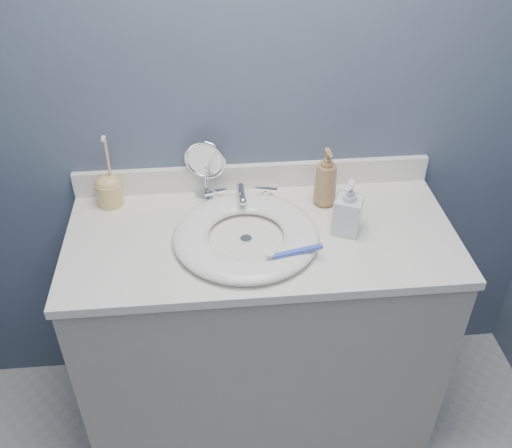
{
  "coord_description": "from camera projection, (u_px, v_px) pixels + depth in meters",
  "views": [
    {
      "loc": [
        -0.15,
        -0.42,
        1.98
      ],
      "look_at": [
        -0.02,
        0.94,
        0.94
      ],
      "focal_mm": 40.0,
      "sensor_mm": 36.0,
      "label": 1
    }
  ],
  "objects": [
    {
      "name": "basin",
      "position": [
        246.0,
        235.0,
        1.74
      ],
      "size": [
        0.45,
        0.45,
        0.04
      ],
      "primitive_type": null,
      "color": "white",
      "rests_on": "countertop"
    },
    {
      "name": "back_wall",
      "position": [
        253.0,
        101.0,
        1.81
      ],
      "size": [
        2.2,
        0.02,
        2.4
      ],
      "primitive_type": "cube",
      "color": "slate",
      "rests_on": "ground"
    },
    {
      "name": "backsplash",
      "position": [
        254.0,
        176.0,
        1.97
      ],
      "size": [
        1.22,
        0.02,
        0.09
      ],
      "primitive_type": "cube",
      "color": "white",
      "rests_on": "countertop"
    },
    {
      "name": "soap_bottle_clear",
      "position": [
        348.0,
        207.0,
        1.74
      ],
      "size": [
        0.11,
        0.11,
        0.18
      ],
      "primitive_type": "imported",
      "rotation": [
        0.0,
        0.0,
        -0.42
      ],
      "color": "silver",
      "rests_on": "countertop"
    },
    {
      "name": "faucet",
      "position": [
        241.0,
        197.0,
        1.9
      ],
      "size": [
        0.25,
        0.13,
        0.07
      ],
      "color": "silver",
      "rests_on": "countertop"
    },
    {
      "name": "makeup_mirror",
      "position": [
        205.0,
        166.0,
        1.88
      ],
      "size": [
        0.14,
        0.08,
        0.21
      ],
      "rotation": [
        0.0,
        0.0,
        -0.29
      ],
      "color": "silver",
      "rests_on": "countertop"
    },
    {
      "name": "countertop",
      "position": [
        261.0,
        237.0,
        1.79
      ],
      "size": [
        1.22,
        0.57,
        0.03
      ],
      "primitive_type": "cube",
      "color": "white",
      "rests_on": "vanity_cabinet"
    },
    {
      "name": "toothbrush_holder",
      "position": [
        109.0,
        189.0,
        1.88
      ],
      "size": [
        0.09,
        0.09,
        0.25
      ],
      "rotation": [
        0.0,
        0.0,
        0.35
      ],
      "color": "#E0C170",
      "rests_on": "countertop"
    },
    {
      "name": "toothbrush_lying",
      "position": [
        295.0,
        252.0,
        1.64
      ],
      "size": [
        0.17,
        0.05,
        0.02
      ],
      "rotation": [
        0.0,
        0.0,
        0.23
      ],
      "color": "blue",
      "rests_on": "basin"
    },
    {
      "name": "soap_bottle_amber",
      "position": [
        326.0,
        177.0,
        1.85
      ],
      "size": [
        0.08,
        0.08,
        0.2
      ],
      "primitive_type": "imported",
      "rotation": [
        0.0,
        0.0,
        0.06
      ],
      "color": "#A4794A",
      "rests_on": "countertop"
    },
    {
      "name": "vanity_cabinet",
      "position": [
        260.0,
        332.0,
        2.06
      ],
      "size": [
        1.2,
        0.55,
        0.85
      ],
      "primitive_type": "cube",
      "color": "#AAA39B",
      "rests_on": "ground"
    },
    {
      "name": "drain",
      "position": [
        246.0,
        239.0,
        1.75
      ],
      "size": [
        0.04,
        0.04,
        0.01
      ],
      "primitive_type": "cylinder",
      "color": "silver",
      "rests_on": "countertop"
    }
  ]
}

